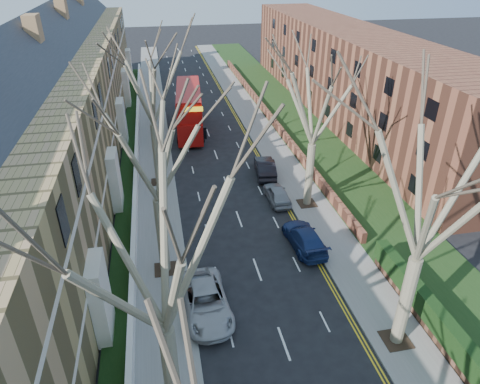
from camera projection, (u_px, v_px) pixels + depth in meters
pavement_left at (153, 136)px, 46.61m from camera, size 3.00×102.00×0.12m
pavement_right at (260, 129)px, 48.64m from camera, size 3.00×102.00×0.12m
terrace_left at (56, 117)px, 35.79m from camera, size 9.70×78.00×13.60m
flats_right at (346, 72)px, 51.59m from camera, size 13.97×54.00×10.00m
front_wall_left at (136, 164)px, 39.21m from camera, size 0.30×78.00×1.00m
grass_verge_right at (298, 125)px, 49.36m from camera, size 6.00×102.00×0.06m
tree_left_mid at (155, 237)px, 13.78m from camera, size 10.50×10.50×14.71m
tree_left_far at (151, 134)px, 22.49m from camera, size 10.15×10.15×14.22m
tree_left_dist at (148, 73)px, 32.60m from camera, size 10.50×10.50×14.71m
tree_right_mid at (437, 177)px, 17.43m from camera, size 10.50×10.50×14.71m
tree_right_far at (317, 90)px, 29.55m from camera, size 10.15×10.15×14.22m
double_decker_bus at (189, 111)px, 47.15m from camera, size 3.54×11.50×4.73m
car_left_far at (206, 301)px, 23.60m from camera, size 2.75×5.45×1.48m
car_right_near at (305, 238)px, 28.94m from camera, size 2.20×4.90×1.40m
car_right_mid at (277, 194)px, 34.26m from camera, size 1.61×3.92×1.33m
car_right_far at (265, 167)px, 38.28m from camera, size 2.18×4.77×1.52m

